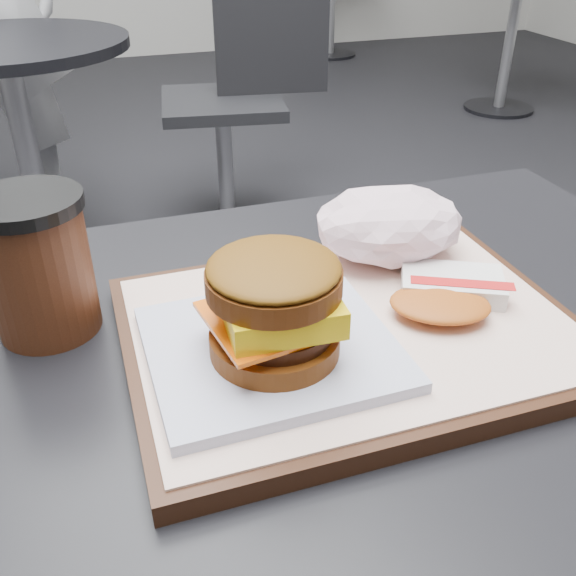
# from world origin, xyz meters

# --- Properties ---
(customer_table) EXTENTS (0.80, 0.60, 0.77)m
(customer_table) POSITION_xyz_m (0.00, 0.00, 0.58)
(customer_table) COLOR #A5A5AA
(customer_table) RESTS_ON ground
(serving_tray) EXTENTS (0.38, 0.28, 0.02)m
(serving_tray) POSITION_xyz_m (0.00, 0.00, 0.78)
(serving_tray) COLOR black
(serving_tray) RESTS_ON customer_table
(breakfast_sandwich) EXTENTS (0.19, 0.17, 0.09)m
(breakfast_sandwich) POSITION_xyz_m (-0.07, -0.03, 0.83)
(breakfast_sandwich) COLOR white
(breakfast_sandwich) RESTS_ON serving_tray
(hash_brown) EXTENTS (0.13, 0.12, 0.02)m
(hash_brown) POSITION_xyz_m (0.10, 0.00, 0.80)
(hash_brown) COLOR white
(hash_brown) RESTS_ON serving_tray
(crumpled_wrapper) EXTENTS (0.15, 0.12, 0.07)m
(crumpled_wrapper) POSITION_xyz_m (0.09, 0.10, 0.82)
(crumpled_wrapper) COLOR white
(crumpled_wrapper) RESTS_ON serving_tray
(coffee_cup) EXTENTS (0.09, 0.09, 0.13)m
(coffee_cup) POSITION_xyz_m (-0.24, 0.11, 0.84)
(coffee_cup) COLOR #401D0F
(coffee_cup) RESTS_ON customer_table
(neighbor_table) EXTENTS (0.70, 0.70, 0.75)m
(neighbor_table) POSITION_xyz_m (-0.35, 1.65, 0.55)
(neighbor_table) COLOR black
(neighbor_table) RESTS_ON ground
(neighbor_chair) EXTENTS (0.63, 0.48, 0.88)m
(neighbor_chair) POSITION_xyz_m (0.38, 1.84, 0.51)
(neighbor_chair) COLOR #9E9EA2
(neighbor_chair) RESTS_ON ground
(bg_table_near) EXTENTS (0.66, 0.66, 0.75)m
(bg_table_near) POSITION_xyz_m (2.20, 2.80, 0.56)
(bg_table_near) COLOR black
(bg_table_near) RESTS_ON ground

